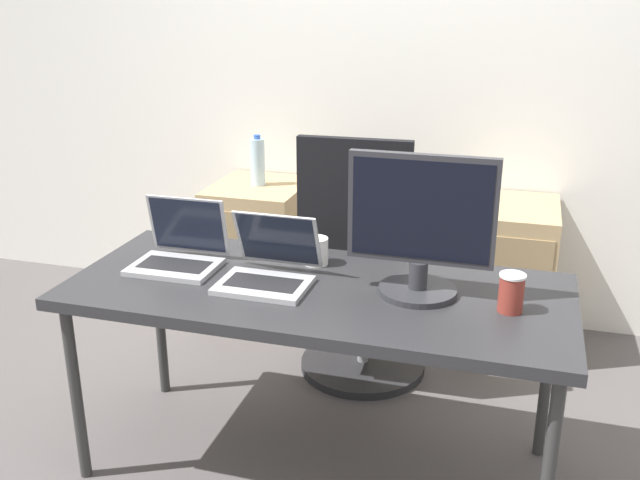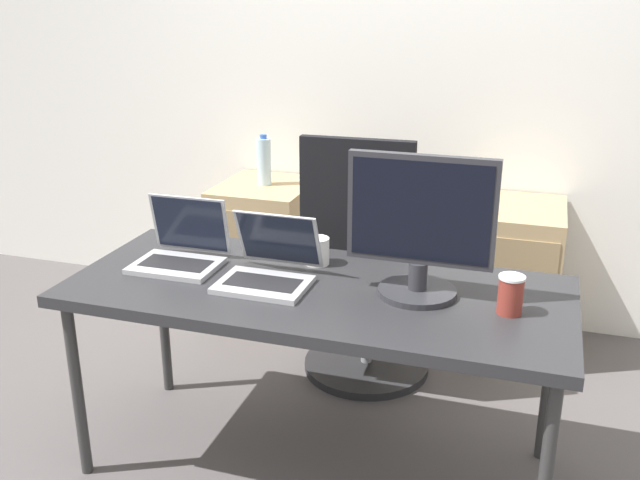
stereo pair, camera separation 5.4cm
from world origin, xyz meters
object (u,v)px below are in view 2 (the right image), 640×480
(water_bottle, at_px, (264,161))
(coffee_cup_brown, at_px, (511,295))
(monitor, at_px, (420,229))
(cabinet_left, at_px, (266,250))
(laptop_left, at_px, (268,269))
(laptop_right, at_px, (181,251))
(office_chair, at_px, (365,288))
(coffee_cup_white, at_px, (317,251))
(cabinet_right, at_px, (508,278))

(water_bottle, distance_m, coffee_cup_brown, 1.73)
(monitor, bearing_deg, cabinet_left, 131.39)
(cabinet_left, relative_size, laptop_left, 2.31)
(monitor, bearing_deg, water_bottle, 131.33)
(laptop_right, bearing_deg, monitor, -0.35)
(office_chair, relative_size, water_bottle, 4.38)
(laptop_right, distance_m, coffee_cup_brown, 1.14)
(monitor, height_order, coffee_cup_brown, monitor)
(laptop_left, relative_size, laptop_right, 1.01)
(office_chair, distance_m, water_bottle, 0.91)
(office_chair, height_order, coffee_cup_white, office_chair)
(cabinet_left, bearing_deg, cabinet_right, 0.00)
(office_chair, relative_size, laptop_right, 3.70)
(office_chair, distance_m, coffee_cup_brown, 0.97)
(laptop_right, distance_m, coffee_cup_white, 0.49)
(laptop_left, bearing_deg, water_bottle, 112.67)
(office_chair, xyz_separation_m, cabinet_left, (-0.65, 0.50, -0.08))
(cabinet_right, bearing_deg, coffee_cup_brown, -87.53)
(coffee_cup_brown, bearing_deg, office_chair, 132.75)
(coffee_cup_brown, bearing_deg, monitor, 169.67)
(laptop_right, bearing_deg, cabinet_left, 96.66)
(water_bottle, relative_size, coffee_cup_white, 2.58)
(laptop_left, distance_m, coffee_cup_white, 0.23)
(cabinet_right, height_order, laptop_right, laptop_right)
(water_bottle, relative_size, monitor, 0.54)
(cabinet_left, distance_m, coffee_cup_white, 1.19)
(laptop_left, bearing_deg, coffee_cup_white, 62.92)
(office_chair, bearing_deg, laptop_right, -130.55)
(cabinet_right, distance_m, laptop_right, 1.60)
(cabinet_left, relative_size, monitor, 1.51)
(laptop_right, relative_size, coffee_cup_brown, 2.46)
(cabinet_left, relative_size, cabinet_right, 1.00)
(office_chair, bearing_deg, coffee_cup_white, -97.65)
(cabinet_right, height_order, monitor, monitor)
(monitor, distance_m, coffee_cup_white, 0.45)
(cabinet_right, distance_m, laptop_left, 1.43)
(cabinet_left, xyz_separation_m, coffee_cup_brown, (1.27, -1.16, 0.41))
(water_bottle, relative_size, laptop_right, 0.84)
(cabinet_left, xyz_separation_m, monitor, (0.98, -1.11, 0.57))
(cabinet_right, height_order, coffee_cup_white, coffee_cup_white)
(cabinet_right, relative_size, coffee_cup_white, 7.13)
(laptop_left, relative_size, monitor, 0.65)
(office_chair, relative_size, laptop_left, 3.66)
(coffee_cup_brown, bearing_deg, cabinet_left, 137.50)
(office_chair, relative_size, cabinet_left, 1.58)
(cabinet_right, distance_m, water_bottle, 1.31)
(cabinet_right, bearing_deg, laptop_left, -122.36)
(coffee_cup_white, bearing_deg, laptop_left, -117.08)
(cabinet_left, distance_m, water_bottle, 0.47)
(laptop_right, xyz_separation_m, coffee_cup_white, (0.46, 0.15, -0.00))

